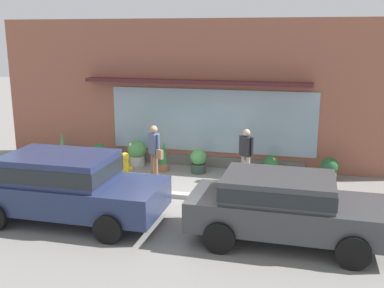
{
  "coord_description": "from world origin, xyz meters",
  "views": [
    {
      "loc": [
        3.56,
        -11.64,
        4.39
      ],
      "look_at": [
        0.33,
        1.2,
        1.19
      ],
      "focal_mm": 42.84,
      "sensor_mm": 36.0,
      "label": 1
    }
  ],
  "objects_px": {
    "potted_plant_window_left": "(63,148)",
    "potted_plant_window_right": "(330,168)",
    "potted_plant_low_front": "(270,167)",
    "potted_plant_window_center": "(198,161)",
    "pedestrian_with_handbag": "(155,149)",
    "pedestrian_passerby": "(246,151)",
    "potted_plant_corner_tall": "(164,157)",
    "fire_hydrant": "(125,166)",
    "parked_car_dark_gray": "(284,204)",
    "parked_car_navy": "(65,183)",
    "potted_plant_by_entrance": "(100,155)",
    "potted_plant_trailing_edge": "(137,152)"
  },
  "relations": [
    {
      "from": "potted_plant_window_left",
      "to": "potted_plant_window_right",
      "type": "height_order",
      "value": "potted_plant_window_left"
    },
    {
      "from": "potted_plant_low_front",
      "to": "potted_plant_window_center",
      "type": "xyz_separation_m",
      "value": [
        -2.3,
        -0.0,
        0.04
      ]
    },
    {
      "from": "pedestrian_with_handbag",
      "to": "pedestrian_passerby",
      "type": "height_order",
      "value": "pedestrian_with_handbag"
    },
    {
      "from": "pedestrian_with_handbag",
      "to": "potted_plant_corner_tall",
      "type": "xyz_separation_m",
      "value": [
        -0.05,
        1.05,
        -0.53
      ]
    },
    {
      "from": "pedestrian_with_handbag",
      "to": "potted_plant_low_front",
      "type": "distance_m",
      "value": 3.64
    },
    {
      "from": "fire_hydrant",
      "to": "parked_car_dark_gray",
      "type": "xyz_separation_m",
      "value": [
        4.95,
        -3.2,
        0.43
      ]
    },
    {
      "from": "pedestrian_with_handbag",
      "to": "potted_plant_low_front",
      "type": "relative_size",
      "value": 2.4
    },
    {
      "from": "parked_car_navy",
      "to": "potted_plant_low_front",
      "type": "distance_m",
      "value": 6.39
    },
    {
      "from": "potted_plant_by_entrance",
      "to": "potted_plant_window_right",
      "type": "relative_size",
      "value": 1.05
    },
    {
      "from": "pedestrian_with_handbag",
      "to": "fire_hydrant",
      "type": "bearing_deg",
      "value": -135.94
    },
    {
      "from": "potted_plant_window_right",
      "to": "fire_hydrant",
      "type": "bearing_deg",
      "value": -166.53
    },
    {
      "from": "pedestrian_with_handbag",
      "to": "parked_car_dark_gray",
      "type": "height_order",
      "value": "pedestrian_with_handbag"
    },
    {
      "from": "potted_plant_corner_tall",
      "to": "potted_plant_by_entrance",
      "type": "xyz_separation_m",
      "value": [
        -2.34,
        0.12,
        -0.11
      ]
    },
    {
      "from": "pedestrian_with_handbag",
      "to": "pedestrian_passerby",
      "type": "relative_size",
      "value": 1.06
    },
    {
      "from": "fire_hydrant",
      "to": "parked_car_navy",
      "type": "relative_size",
      "value": 0.19
    },
    {
      "from": "potted_plant_low_front",
      "to": "pedestrian_passerby",
      "type": "bearing_deg",
      "value": -144.36
    },
    {
      "from": "parked_car_dark_gray",
      "to": "potted_plant_by_entrance",
      "type": "relative_size",
      "value": 5.59
    },
    {
      "from": "potted_plant_window_center",
      "to": "potted_plant_trailing_edge",
      "type": "xyz_separation_m",
      "value": [
        -2.24,
        0.33,
        0.06
      ]
    },
    {
      "from": "potted_plant_low_front",
      "to": "potted_plant_window_left",
      "type": "xyz_separation_m",
      "value": [
        -7.29,
        0.25,
        0.11
      ]
    },
    {
      "from": "potted_plant_by_entrance",
      "to": "potted_plant_window_right",
      "type": "distance_m",
      "value": 7.56
    },
    {
      "from": "fire_hydrant",
      "to": "potted_plant_by_entrance",
      "type": "xyz_separation_m",
      "value": [
        -1.47,
        1.31,
        -0.07
      ]
    },
    {
      "from": "potted_plant_window_left",
      "to": "potted_plant_trailing_edge",
      "type": "bearing_deg",
      "value": 1.58
    },
    {
      "from": "potted_plant_low_front",
      "to": "potted_plant_by_entrance",
      "type": "distance_m",
      "value": 5.79
    },
    {
      "from": "fire_hydrant",
      "to": "pedestrian_passerby",
      "type": "height_order",
      "value": "pedestrian_passerby"
    },
    {
      "from": "potted_plant_window_left",
      "to": "potted_plant_window_right",
      "type": "xyz_separation_m",
      "value": [
        9.06,
        -0.05,
        -0.09
      ]
    },
    {
      "from": "fire_hydrant",
      "to": "parked_car_dark_gray",
      "type": "relative_size",
      "value": 0.2
    },
    {
      "from": "pedestrian_passerby",
      "to": "potted_plant_window_left",
      "type": "distance_m",
      "value": 6.64
    },
    {
      "from": "potted_plant_window_right",
      "to": "potted_plant_low_front",
      "type": "bearing_deg",
      "value": -173.63
    },
    {
      "from": "potted_plant_by_entrance",
      "to": "potted_plant_window_center",
      "type": "bearing_deg",
      "value": -0.82
    },
    {
      "from": "potted_plant_window_right",
      "to": "parked_car_navy",
      "type": "bearing_deg",
      "value": -143.06
    },
    {
      "from": "potted_plant_low_front",
      "to": "potted_plant_window_center",
      "type": "height_order",
      "value": "potted_plant_window_center"
    },
    {
      "from": "pedestrian_passerby",
      "to": "potted_plant_window_right",
      "type": "bearing_deg",
      "value": 43.78
    },
    {
      "from": "fire_hydrant",
      "to": "pedestrian_passerby",
      "type": "distance_m",
      "value": 3.72
    },
    {
      "from": "potted_plant_low_front",
      "to": "potted_plant_corner_tall",
      "type": "height_order",
      "value": "potted_plant_corner_tall"
    },
    {
      "from": "parked_car_dark_gray",
      "to": "potted_plant_low_front",
      "type": "xyz_separation_m",
      "value": [
        -0.63,
        4.46,
        -0.5
      ]
    },
    {
      "from": "potted_plant_window_center",
      "to": "potted_plant_by_entrance",
      "type": "bearing_deg",
      "value": 179.18
    },
    {
      "from": "potted_plant_window_left",
      "to": "potted_plant_window_right",
      "type": "relative_size",
      "value": 1.37
    },
    {
      "from": "potted_plant_window_center",
      "to": "potted_plant_by_entrance",
      "type": "distance_m",
      "value": 3.49
    },
    {
      "from": "pedestrian_passerby",
      "to": "potted_plant_low_front",
      "type": "relative_size",
      "value": 2.27
    },
    {
      "from": "parked_car_dark_gray",
      "to": "potted_plant_corner_tall",
      "type": "bearing_deg",
      "value": 133.5
    },
    {
      "from": "parked_car_dark_gray",
      "to": "potted_plant_trailing_edge",
      "type": "height_order",
      "value": "parked_car_dark_gray"
    },
    {
      "from": "potted_plant_trailing_edge",
      "to": "potted_plant_low_front",
      "type": "bearing_deg",
      "value": -4.11
    },
    {
      "from": "pedestrian_passerby",
      "to": "potted_plant_corner_tall",
      "type": "xyz_separation_m",
      "value": [
        -2.74,
        0.43,
        -0.48
      ]
    },
    {
      "from": "potted_plant_by_entrance",
      "to": "potted_plant_window_right",
      "type": "height_order",
      "value": "potted_plant_by_entrance"
    },
    {
      "from": "pedestrian_with_handbag",
      "to": "potted_plant_window_left",
      "type": "xyz_separation_m",
      "value": [
        -3.89,
        1.37,
        -0.54
      ]
    },
    {
      "from": "potted_plant_window_center",
      "to": "potted_plant_window_left",
      "type": "bearing_deg",
      "value": 177.11
    },
    {
      "from": "parked_car_dark_gray",
      "to": "potted_plant_trailing_edge",
      "type": "relative_size",
      "value": 4.85
    },
    {
      "from": "potted_plant_window_left",
      "to": "parked_car_dark_gray",
      "type": "bearing_deg",
      "value": -30.77
    },
    {
      "from": "fire_hydrant",
      "to": "potted_plant_window_left",
      "type": "distance_m",
      "value": 3.34
    },
    {
      "from": "potted_plant_low_front",
      "to": "potted_plant_trailing_edge",
      "type": "relative_size",
      "value": 0.82
    }
  ]
}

